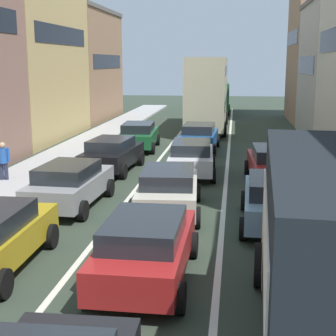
# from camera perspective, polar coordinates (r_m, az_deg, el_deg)

# --- Properties ---
(sidewalk_left) EXTENTS (2.60, 64.00, 0.14)m
(sidewalk_left) POSITION_cam_1_polar(r_m,az_deg,el_deg) (25.07, -12.90, 0.72)
(sidewalk_left) COLOR #ACACAC
(sidewalk_left) RESTS_ON ground
(lane_stripe_left) EXTENTS (0.16, 60.00, 0.01)m
(lane_stripe_left) POSITION_cam_1_polar(r_m,az_deg,el_deg) (23.82, -1.53, 0.28)
(lane_stripe_left) COLOR silver
(lane_stripe_left) RESTS_ON ground
(lane_stripe_right) EXTENTS (0.16, 60.00, 0.01)m
(lane_stripe_right) POSITION_cam_1_polar(r_m,az_deg,el_deg) (23.53, 6.67, 0.06)
(lane_stripe_right) COLOR silver
(lane_stripe_right) RESTS_ON ground
(sedan_centre_lane_second) EXTENTS (2.08, 4.31, 1.49)m
(sedan_centre_lane_second) POSITION_cam_1_polar(r_m,az_deg,el_deg) (11.31, -2.53, -8.81)
(sedan_centre_lane_second) COLOR #A51E1E
(sedan_centre_lane_second) RESTS_ON ground
(hatchback_centre_lane_third) EXTENTS (2.30, 4.41, 1.49)m
(hatchback_centre_lane_third) POSITION_cam_1_polar(r_m,az_deg,el_deg) (16.18, 0.05, -2.41)
(hatchback_centre_lane_third) COLOR beige
(hatchback_centre_lane_third) RESTS_ON ground
(sedan_left_lane_third) EXTENTS (2.20, 4.37, 1.49)m
(sedan_left_lane_third) POSITION_cam_1_polar(r_m,az_deg,el_deg) (17.24, -10.98, -1.74)
(sedan_left_lane_third) COLOR gray
(sedan_left_lane_third) RESTS_ON ground
(coupe_centre_lane_fourth) EXTENTS (2.24, 4.39, 1.49)m
(coupe_centre_lane_fourth) POSITION_cam_1_polar(r_m,az_deg,el_deg) (21.68, 2.66, 1.25)
(coupe_centre_lane_fourth) COLOR silver
(coupe_centre_lane_fourth) RESTS_ON ground
(sedan_left_lane_fourth) EXTENTS (2.30, 4.41, 1.49)m
(sedan_left_lane_fourth) POSITION_cam_1_polar(r_m,az_deg,el_deg) (22.60, -6.30, 1.63)
(sedan_left_lane_fourth) COLOR black
(sedan_left_lane_fourth) RESTS_ON ground
(sedan_centre_lane_fifth) EXTENTS (2.16, 4.35, 1.49)m
(sedan_centre_lane_fifth) POSITION_cam_1_polar(r_m,az_deg,el_deg) (27.73, 3.51, 3.57)
(sedan_centre_lane_fifth) COLOR #194C8C
(sedan_centre_lane_fifth) RESTS_ON ground
(sedan_left_lane_fifth) EXTENTS (2.26, 4.40, 1.49)m
(sedan_left_lane_fifth) POSITION_cam_1_polar(r_m,az_deg,el_deg) (28.15, -3.32, 3.70)
(sedan_left_lane_fifth) COLOR #19592D
(sedan_left_lane_fifth) RESTS_ON ground
(sedan_right_lane_behind_truck) EXTENTS (2.15, 4.34, 1.49)m
(sedan_right_lane_behind_truck) POSITION_cam_1_polar(r_m,az_deg,el_deg) (15.33, 12.03, -3.49)
(sedan_right_lane_behind_truck) COLOR #759EB7
(sedan_right_lane_behind_truck) RESTS_ON ground
(wagon_right_lane_far) EXTENTS (2.22, 4.38, 1.49)m
(wagon_right_lane_far) POSITION_cam_1_polar(r_m,az_deg,el_deg) (20.62, 11.78, 0.45)
(wagon_right_lane_far) COLOR #A51E1E
(wagon_right_lane_far) RESTS_ON ground
(bus_mid_queue_primary) EXTENTS (2.84, 10.51, 5.06)m
(bus_mid_queue_primary) POSITION_cam_1_polar(r_m,az_deg,el_deg) (35.93, 4.50, 8.71)
(bus_mid_queue_primary) COLOR #BFB793
(bus_mid_queue_primary) RESTS_ON ground
(bus_far_queue_secondary) EXTENTS (3.12, 10.59, 2.90)m
(bus_far_queue_secondary) POSITION_cam_1_polar(r_m,az_deg,el_deg) (49.58, 5.25, 8.32)
(bus_far_queue_secondary) COLOR #1E6033
(bus_far_queue_secondary) RESTS_ON ground
(pedestrian_far_sidewalk) EXTENTS (0.53, 0.34, 1.66)m
(pedestrian_far_sidewalk) POSITION_cam_1_polar(r_m,az_deg,el_deg) (21.27, -18.05, 0.87)
(pedestrian_far_sidewalk) COLOR #262D47
(pedestrian_far_sidewalk) RESTS_ON ground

